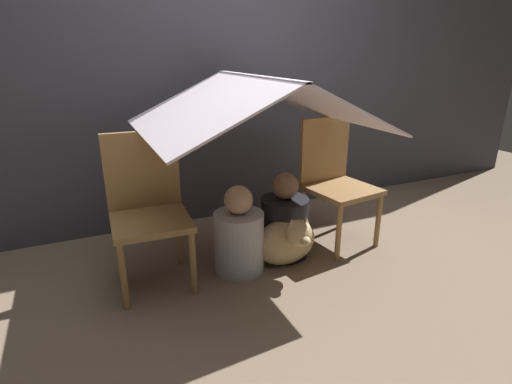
{
  "coord_description": "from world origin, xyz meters",
  "views": [
    {
      "loc": [
        -0.97,
        -1.93,
        1.31
      ],
      "look_at": [
        0.0,
        0.19,
        0.49
      ],
      "focal_mm": 28.0,
      "sensor_mm": 36.0,
      "label": 1
    }
  ],
  "objects_px": {
    "person_front": "(239,237)",
    "person_second": "(284,222)",
    "chair_left": "(148,205)",
    "dog": "(288,240)",
    "chair_right": "(334,177)"
  },
  "relations": [
    {
      "from": "chair_right",
      "to": "person_front",
      "type": "bearing_deg",
      "value": -177.98
    },
    {
      "from": "person_front",
      "to": "chair_right",
      "type": "bearing_deg",
      "value": 9.78
    },
    {
      "from": "person_second",
      "to": "person_front",
      "type": "bearing_deg",
      "value": -169.12
    },
    {
      "from": "chair_right",
      "to": "chair_left",
      "type": "bearing_deg",
      "value": 172.2
    },
    {
      "from": "dog",
      "to": "chair_right",
      "type": "bearing_deg",
      "value": 23.17
    },
    {
      "from": "person_second",
      "to": "chair_left",
      "type": "bearing_deg",
      "value": 175.54
    },
    {
      "from": "person_front",
      "to": "chair_left",
      "type": "bearing_deg",
      "value": 165.08
    },
    {
      "from": "chair_left",
      "to": "person_front",
      "type": "bearing_deg",
      "value": -12.63
    },
    {
      "from": "chair_right",
      "to": "person_front",
      "type": "height_order",
      "value": "chair_right"
    },
    {
      "from": "chair_right",
      "to": "dog",
      "type": "distance_m",
      "value": 0.6
    },
    {
      "from": "person_second",
      "to": "dog",
      "type": "height_order",
      "value": "person_second"
    },
    {
      "from": "person_second",
      "to": "dog",
      "type": "distance_m",
      "value": 0.16
    },
    {
      "from": "person_front",
      "to": "dog",
      "type": "xyz_separation_m",
      "value": [
        0.31,
        -0.07,
        -0.05
      ]
    },
    {
      "from": "person_front",
      "to": "person_second",
      "type": "xyz_separation_m",
      "value": [
        0.36,
        0.07,
        0.01
      ]
    },
    {
      "from": "chair_left",
      "to": "person_second",
      "type": "height_order",
      "value": "chair_left"
    }
  ]
}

